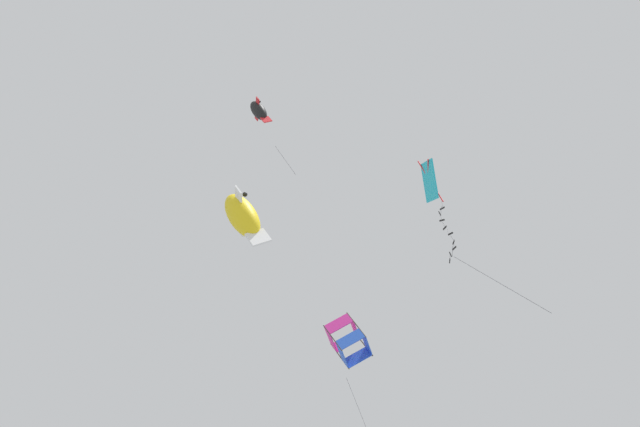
# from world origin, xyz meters

# --- Properties ---
(kite_fish_highest) EXTENTS (1.92, 1.67, 5.19)m
(kite_fish_highest) POSITION_xyz_m (3.98, 1.22, 32.15)
(kite_fish_highest) COLOR black
(kite_box_near_right) EXTENTS (2.81, 2.25, 9.38)m
(kite_box_near_right) POSITION_xyz_m (-1.67, -4.67, 26.97)
(kite_box_near_right) COLOR #DB2D93
(kite_diamond_far_centre) EXTENTS (2.71, 3.33, 7.78)m
(kite_diamond_far_centre) POSITION_xyz_m (-1.35, 4.24, 25.81)
(kite_diamond_far_centre) COLOR #1EB2C6
(kite_fish_low_drifter) EXTENTS (1.81, 1.67, 2.45)m
(kite_fish_low_drifter) POSITION_xyz_m (4.57, 3.20, 22.94)
(kite_fish_low_drifter) COLOR yellow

